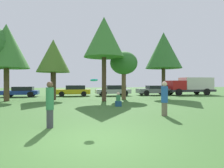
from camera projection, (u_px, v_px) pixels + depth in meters
ground_plane at (91, 141)px, 5.66m from camera, size 120.00×120.00×0.00m
person_thrower at (50, 104)px, 7.31m from camera, size 0.28×0.28×1.70m
person_catcher at (164, 98)px, 9.98m from camera, size 0.33×0.33×1.72m
frisbee at (94, 80)px, 7.71m from camera, size 0.30×0.29×0.09m
bystander_sitting at (118, 100)px, 13.92m from camera, size 0.41×0.34×1.00m
tree_1 at (6, 46)px, 17.73m from camera, size 3.95×3.95×6.90m
tree_2 at (53, 56)px, 19.18m from camera, size 3.17×3.17×5.83m
tree_3 at (104, 38)px, 17.70m from camera, size 3.60×3.60×7.52m
tree_4 at (124, 64)px, 19.57m from camera, size 2.69×2.69×4.71m
tree_5 at (164, 51)px, 21.21m from camera, size 3.84×3.84×7.02m
parked_car_blue at (21, 91)px, 22.99m from camera, size 4.01×1.94×1.19m
parked_car_yellow at (73, 91)px, 24.35m from camera, size 4.19×1.97×1.32m
parked_car_silver at (114, 90)px, 24.96m from camera, size 4.33×2.19×1.32m
parked_car_grey at (155, 90)px, 26.07m from camera, size 4.54×2.00×1.27m
delivery_truck_red at (191, 85)px, 26.78m from camera, size 6.56×2.52×2.33m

